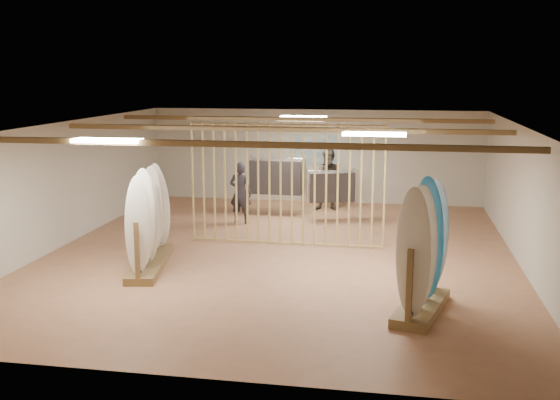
% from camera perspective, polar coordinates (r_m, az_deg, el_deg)
% --- Properties ---
extents(floor, '(12.00, 12.00, 0.00)m').
position_cam_1_polar(floor, '(14.33, 0.00, -4.71)').
color(floor, '#AD7553').
rests_on(floor, ground).
extents(ceiling, '(12.00, 12.00, 0.00)m').
position_cam_1_polar(ceiling, '(13.83, 0.00, 6.52)').
color(ceiling, gray).
rests_on(ceiling, ground).
extents(wall_back, '(12.00, 0.00, 12.00)m').
position_cam_1_polar(wall_back, '(19.88, 3.04, 3.84)').
color(wall_back, beige).
rests_on(wall_back, ground).
extents(wall_front, '(12.00, 0.00, 12.00)m').
position_cam_1_polar(wall_front, '(8.33, -7.30, -6.48)').
color(wall_front, beige).
rests_on(wall_front, ground).
extents(wall_left, '(0.00, 12.00, 12.00)m').
position_cam_1_polar(wall_left, '(15.67, -18.32, 1.33)').
color(wall_left, beige).
rests_on(wall_left, ground).
extents(wall_right, '(0.00, 12.00, 12.00)m').
position_cam_1_polar(wall_right, '(14.04, 20.52, 0.11)').
color(wall_right, beige).
rests_on(wall_right, ground).
extents(ceiling_slats, '(9.50, 6.12, 0.10)m').
position_cam_1_polar(ceiling_slats, '(13.84, 0.00, 6.19)').
color(ceiling_slats, brown).
rests_on(ceiling_slats, ground).
extents(light_panels, '(1.20, 0.35, 0.06)m').
position_cam_1_polar(light_panels, '(13.84, 0.00, 6.27)').
color(light_panels, white).
rests_on(light_panels, ground).
extents(bamboo_partition, '(4.45, 0.05, 2.78)m').
position_cam_1_polar(bamboo_partition, '(14.79, 0.54, 1.35)').
color(bamboo_partition, tan).
rests_on(bamboo_partition, ground).
extents(poster, '(1.40, 0.03, 0.90)m').
position_cam_1_polar(poster, '(19.84, 3.04, 4.41)').
color(poster, '#3370B3').
rests_on(poster, ground).
extents(rack_left, '(1.01, 2.58, 2.03)m').
position_cam_1_polar(rack_left, '(13.47, -11.31, -2.90)').
color(rack_left, brown).
rests_on(rack_left, floor).
extents(rack_right, '(1.05, 1.95, 2.16)m').
position_cam_1_polar(rack_right, '(10.98, 12.32, -5.97)').
color(rack_right, brown).
rests_on(rack_right, floor).
extents(clothing_rack_a, '(1.54, 0.42, 1.65)m').
position_cam_1_polar(clothing_rack_a, '(17.96, -0.34, 2.02)').
color(clothing_rack_a, silver).
rests_on(clothing_rack_a, floor).
extents(clothing_rack_b, '(1.24, 0.68, 1.39)m').
position_cam_1_polar(clothing_rack_b, '(17.42, 4.53, 1.14)').
color(clothing_rack_b, silver).
rests_on(clothing_rack_b, floor).
extents(shopper_a, '(0.72, 0.53, 1.84)m').
position_cam_1_polar(shopper_a, '(17.05, -3.45, 0.99)').
color(shopper_a, '#2A2830').
rests_on(shopper_a, floor).
extents(shopper_b, '(0.97, 0.76, 2.00)m').
position_cam_1_polar(shopper_b, '(18.68, 4.36, 2.12)').
color(shopper_b, '#3E3830').
rests_on(shopper_b, floor).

